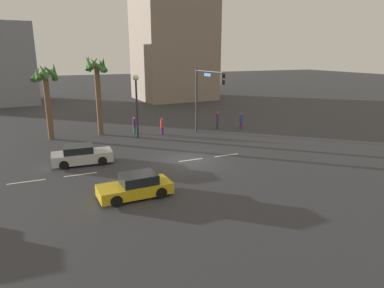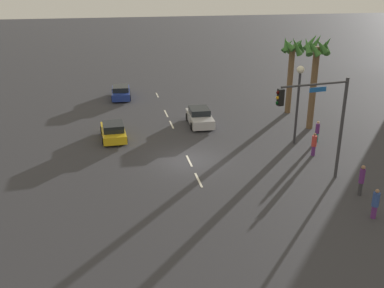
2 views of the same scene
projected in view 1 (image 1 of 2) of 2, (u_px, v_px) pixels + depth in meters
ground_plane at (189, 160)px, 25.83m from camera, size 220.00×220.00×0.00m
lane_stripe_1 at (26, 182)px, 21.50m from camera, size 2.26×0.14×0.01m
lane_stripe_2 at (81, 175)px, 22.77m from camera, size 2.12×0.14×0.01m
lane_stripe_3 at (191, 160)px, 25.87m from camera, size 1.97×0.14×0.01m
lane_stripe_4 at (227, 155)px, 27.06m from camera, size 2.10×0.14×0.01m
car_1 at (81, 155)px, 24.86m from camera, size 4.29×2.08×1.39m
car_2 at (136, 186)px, 19.16m from camera, size 4.15×2.02×1.32m
traffic_signal at (205, 91)px, 32.82m from camera, size 0.84×4.73×6.45m
streetlamp at (136, 94)px, 31.65m from camera, size 0.56×0.56×5.95m
pedestrian_0 at (134, 125)px, 34.11m from camera, size 0.43×0.43×1.69m
pedestrian_1 at (217, 120)px, 36.09m from camera, size 0.43×0.43×1.90m
pedestrian_2 at (241, 120)px, 36.49m from camera, size 0.52×0.52×1.70m
pedestrian_3 at (162, 126)px, 33.78m from camera, size 0.38×0.38×1.69m
palm_tree_0 at (97, 78)px, 32.47m from camera, size 2.33×2.36×7.78m
palm_tree_1 at (46, 84)px, 30.85m from camera, size 2.47×2.39×7.12m
building_1 at (173, 26)px, 57.18m from camera, size 12.95×11.73×24.58m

